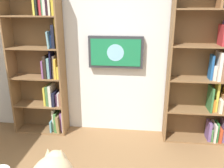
{
  "coord_description": "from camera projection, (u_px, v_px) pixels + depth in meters",
  "views": [
    {
      "loc": [
        -0.3,
        1.0,
        1.8
      ],
      "look_at": [
        -0.05,
        -1.15,
        1.09
      ],
      "focal_mm": 37.2,
      "sensor_mm": 36.0,
      "label": 1
    }
  ],
  "objects": [
    {
      "name": "bookshelf_right",
      "position": [
        43.0,
        64.0,
        3.27
      ],
      "size": [
        0.76,
        0.28,
        2.12
      ],
      "color": "brown",
      "rests_on": "ground"
    },
    {
      "name": "wall_mounted_tv",
      "position": [
        116.0,
        52.0,
        3.18
      ],
      "size": [
        0.75,
        0.07,
        0.44
      ],
      "color": "#333338"
    },
    {
      "name": "wall_back",
      "position": [
        117.0,
        41.0,
        3.22
      ],
      "size": [
        4.52,
        0.06,
        2.7
      ],
      "primitive_type": "cube",
      "color": "silver",
      "rests_on": "ground"
    },
    {
      "name": "bookshelf_left",
      "position": [
        211.0,
        63.0,
        3.0
      ],
      "size": [
        0.86,
        0.28,
        2.23
      ],
      "color": "brown",
      "rests_on": "ground"
    }
  ]
}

